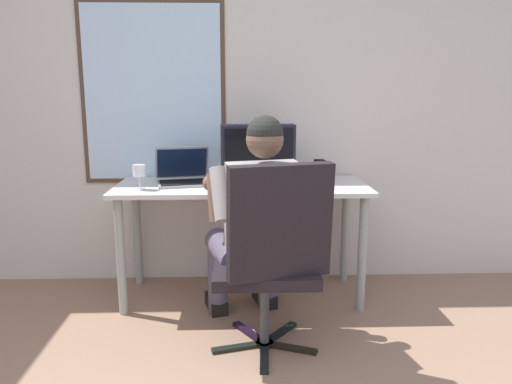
% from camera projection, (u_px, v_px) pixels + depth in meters
% --- Properties ---
extents(wall_rear, '(4.95, 0.08, 2.67)m').
position_uv_depth(wall_rear, '(213.00, 93.00, 3.42)').
color(wall_rear, beige).
rests_on(wall_rear, ground).
extents(desk, '(1.60, 0.64, 0.76)m').
position_uv_depth(desk, '(242.00, 200.00, 3.19)').
color(desk, gray).
rests_on(desk, ground).
extents(office_chair, '(0.60, 0.60, 1.02)m').
position_uv_depth(office_chair, '(272.00, 250.00, 2.45)').
color(office_chair, black).
rests_on(office_chair, ground).
extents(person_seated, '(0.63, 0.82, 1.23)m').
position_uv_depth(person_seated, '(257.00, 223.00, 2.69)').
color(person_seated, '#4F475C').
rests_on(person_seated, ground).
extents(crt_monitor, '(0.48, 0.21, 0.38)m').
position_uv_depth(crt_monitor, '(258.00, 150.00, 3.17)').
color(crt_monitor, beige).
rests_on(crt_monitor, desk).
extents(laptop, '(0.41, 0.40, 0.23)m').
position_uv_depth(laptop, '(184.00, 174.00, 3.22)').
color(laptop, gray).
rests_on(laptop, desk).
extents(wine_glass, '(0.08, 0.08, 0.15)m').
position_uv_depth(wine_glass, '(139.00, 172.00, 2.98)').
color(wine_glass, silver).
rests_on(wine_glass, desk).
extents(desk_speaker, '(0.07, 0.08, 0.14)m').
position_uv_depth(desk_speaker, '(320.00, 170.00, 3.28)').
color(desk_speaker, black).
rests_on(desk_speaker, desk).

